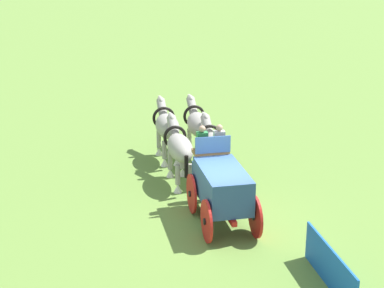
% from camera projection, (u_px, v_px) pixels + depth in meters
% --- Properties ---
extents(ground_plane, '(220.00, 220.00, 0.00)m').
position_uv_depth(ground_plane, '(222.00, 224.00, 19.97)').
color(ground_plane, olive).
extents(show_wagon, '(5.67, 1.79, 2.79)m').
position_uv_depth(show_wagon, '(221.00, 185.00, 19.72)').
color(show_wagon, '#2D4C7A').
rests_on(show_wagon, ground).
extents(draft_horse_rear_near, '(3.23, 0.96, 2.20)m').
position_uv_depth(draft_horse_rear_near, '(179.00, 148.00, 22.82)').
color(draft_horse_rear_near, '#9E998E').
rests_on(draft_horse_rear_near, ground).
extents(draft_horse_rear_off, '(3.01, 0.99, 2.17)m').
position_uv_depth(draft_horse_rear_off, '(214.00, 146.00, 23.08)').
color(draft_horse_rear_off, '#9E998E').
rests_on(draft_horse_rear_off, ground).
extents(draft_horse_lead_near, '(2.99, 1.01, 2.23)m').
position_uv_depth(draft_horse_lead_near, '(167.00, 127.00, 25.21)').
color(draft_horse_lead_near, '#9E998E').
rests_on(draft_horse_lead_near, ground).
extents(draft_horse_lead_off, '(3.24, 1.01, 2.20)m').
position_uv_depth(draft_horse_lead_off, '(198.00, 125.00, 25.48)').
color(draft_horse_lead_off, '#9E998E').
rests_on(draft_horse_lead_off, ground).
extents(sponsor_banner, '(3.20, 0.25, 1.10)m').
position_uv_depth(sponsor_banner, '(330.00, 267.00, 16.29)').
color(sponsor_banner, '#1959B2').
rests_on(sponsor_banner, ground).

